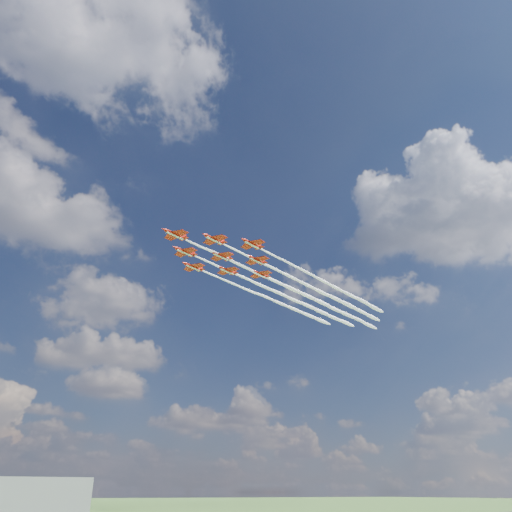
# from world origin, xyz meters

# --- Properties ---
(ground) EXTENTS (600.00, 600.00, 0.00)m
(ground) POSITION_xyz_m (0.00, 0.00, 0.00)
(ground) COLOR #2D511E
(ground) RESTS_ON ground
(jet_lead) EXTENTS (91.83, 42.27, 2.40)m
(jet_lead) POSITION_xyz_m (21.37, 13.39, 74.91)
(jet_lead) COLOR #B9170A
(jet_row2_port) EXTENTS (91.83, 42.27, 2.40)m
(jet_row2_port) POSITION_xyz_m (33.27, 11.14, 74.91)
(jet_row2_port) COLOR #B9170A
(jet_row2_starb) EXTENTS (91.83, 42.27, 2.40)m
(jet_row2_starb) POSITION_xyz_m (27.88, 23.60, 74.91)
(jet_row2_starb) COLOR #B9170A
(jet_row3_port) EXTENTS (91.83, 42.27, 2.40)m
(jet_row3_port) POSITION_xyz_m (45.17, 8.89, 74.91)
(jet_row3_port) COLOR #B9170A
(jet_row3_centre) EXTENTS (91.83, 42.27, 2.40)m
(jet_row3_centre) POSITION_xyz_m (39.78, 21.35, 74.91)
(jet_row3_centre) COLOR #B9170A
(jet_row3_starb) EXTENTS (91.83, 42.27, 2.40)m
(jet_row3_starb) POSITION_xyz_m (34.38, 33.82, 74.91)
(jet_row3_starb) COLOR #B9170A
(jet_row4_port) EXTENTS (91.83, 42.27, 2.40)m
(jet_row4_port) POSITION_xyz_m (51.68, 19.10, 74.91)
(jet_row4_port) COLOR #B9170A
(jet_row4_starb) EXTENTS (91.83, 42.27, 2.40)m
(jet_row4_starb) POSITION_xyz_m (46.29, 31.57, 74.91)
(jet_row4_starb) COLOR #B9170A
(jet_tail) EXTENTS (91.83, 42.27, 2.40)m
(jet_tail) POSITION_xyz_m (58.19, 29.32, 74.91)
(jet_tail) COLOR #B9170A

